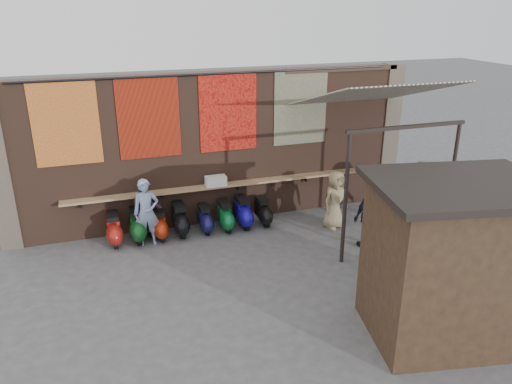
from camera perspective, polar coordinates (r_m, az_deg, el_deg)
ground at (r=11.60m, az=-1.00°, el=-8.17°), size 70.00×70.00×0.00m
brick_wall at (r=13.24m, az=-4.62°, el=4.92°), size 10.00×0.40×4.00m
pier_right at (r=15.29m, az=14.74°, el=6.50°), size 0.50×0.50×4.00m
eating_counter at (r=13.18m, az=-4.11°, el=0.74°), size 8.00×0.32×0.05m
shelf_box at (r=13.07m, az=-4.62°, el=1.27°), size 0.54×0.29×0.26m
tapestry_redgold at (r=12.44m, az=-20.92°, el=7.31°), size 1.50×0.02×2.00m
tapestry_sun at (r=12.50m, az=-12.16°, el=8.28°), size 1.50×0.02×2.00m
tapestry_orange at (r=12.86m, az=-3.20°, el=9.08°), size 1.50×0.02×2.00m
tapestry_multi at (r=13.52m, az=5.11°, el=9.61°), size 1.50×0.02×2.00m
hang_rail at (r=12.61m, az=-4.62°, el=13.32°), size 9.50×0.06×0.06m
scooter_stool_0 at (r=12.80m, az=-15.93°, el=-4.14°), size 0.37×0.82×0.77m
scooter_stool_1 at (r=12.83m, az=-13.41°, el=-3.74°), size 0.38×0.85×0.81m
scooter_stool_2 at (r=12.87m, az=-10.94°, el=-3.69°), size 0.34×0.76×0.72m
scooter_stool_3 at (r=12.96m, az=-8.69°, el=-3.16°), size 0.38×0.84×0.80m
scooter_stool_4 at (r=13.05m, az=-5.86°, el=-3.12°), size 0.33×0.73×0.69m
scooter_stool_5 at (r=13.12m, az=-3.55°, el=-2.75°), size 0.36×0.79×0.75m
scooter_stool_6 at (r=13.27m, az=-1.51°, el=-2.32°), size 0.38×0.84×0.79m
scooter_stool_7 at (r=13.41m, az=0.80°, el=-2.24°), size 0.34×0.76×0.72m
diner_left at (r=12.42m, az=-12.41°, el=-2.29°), size 0.63×0.42×1.69m
diner_right at (r=12.68m, az=-12.39°, el=-2.12°), size 0.77×0.60×1.56m
shopper_navy at (r=12.32m, az=12.86°, el=-2.54°), size 1.06×0.66×1.68m
shopper_grey at (r=13.68m, az=18.35°, el=-0.34°), size 1.36×1.05×1.85m
shopper_tan at (r=13.22m, az=9.01°, el=-0.87°), size 0.89×0.73×1.57m
market_stall at (r=9.32m, az=21.32°, el=-7.77°), size 2.90×2.39×2.79m
stall_roof at (r=8.75m, az=22.56°, el=0.64°), size 3.26×2.73×0.12m
stall_sign at (r=9.85m, az=19.14°, el=-1.86°), size 1.19×0.27×0.50m
stall_shelf at (r=10.26m, az=18.48°, el=-7.03°), size 2.12×0.51×0.06m
awning_canvas at (r=12.59m, az=13.22°, el=10.85°), size 3.20×3.28×0.97m
awning_ledger at (r=13.90m, az=9.90°, el=13.67°), size 3.30×0.08×0.12m
awning_header at (r=11.46m, az=16.90°, el=7.13°), size 3.00×0.08×0.08m
awning_post_left at (r=11.19m, az=10.19°, el=-0.85°), size 0.09×0.09×3.10m
awning_post_right at (r=12.72m, az=21.36°, el=0.70°), size 0.09×0.09×3.10m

